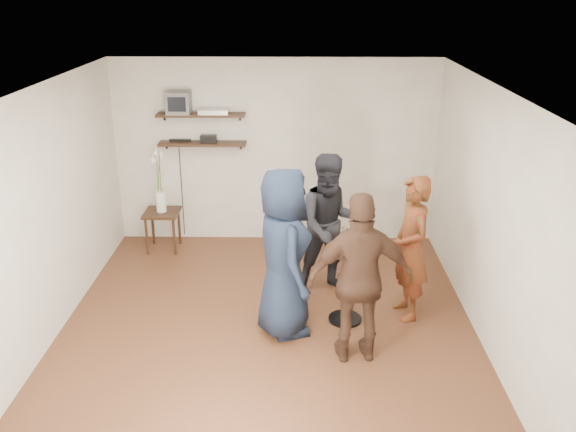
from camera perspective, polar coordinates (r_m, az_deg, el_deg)
The scene contains 18 objects.
room at distance 6.20m, azimuth -2.02°, elevation -0.04°, with size 4.58×5.08×2.68m.
shelf_upper at distance 8.43m, azimuth -8.15°, elevation 9.36°, with size 1.20×0.25×0.04m, color black.
shelf_lower at distance 8.52m, azimuth -8.01°, elevation 6.73°, with size 1.20×0.25×0.04m, color black.
crt_monitor at distance 8.45m, azimuth -10.19°, elevation 10.43°, with size 0.32×0.30×0.30m, color #59595B.
dvd_deck at distance 8.39m, azimuth -6.95°, elevation 9.70°, with size 0.40×0.24×0.06m, color silver.
radio at distance 8.49m, azimuth -7.46°, elevation 7.18°, with size 0.22×0.10×0.10m, color black.
power_strip at distance 8.61m, azimuth -10.04°, elevation 6.99°, with size 0.30×0.05×0.03m, color black.
side_table at distance 8.62m, azimuth -11.69°, elevation -0.16°, with size 0.48×0.48×0.57m.
vase_lilies at distance 8.49m, azimuth -11.89°, elevation 2.29°, with size 0.19×0.19×0.94m.
drinks_table at distance 6.67m, azimuth 5.52°, elevation -5.46°, with size 0.48×0.48×0.88m.
wine_glass_fl at distance 6.44m, azimuth 5.19°, elevation -1.99°, with size 0.07×0.07×0.20m.
wine_glass_fr at distance 6.46m, azimuth 6.14°, elevation -1.93°, with size 0.07×0.07×0.21m.
wine_glass_bl at distance 6.52m, azimuth 5.34°, elevation -1.65°, with size 0.07×0.07×0.21m.
wine_glass_br at distance 6.49m, azimuth 5.94°, elevation -1.76°, with size 0.07×0.07×0.22m.
person_plaid at distance 6.78m, azimuth 11.41°, elevation -2.98°, with size 0.60×0.39×1.64m, color red.
person_dark at distance 7.17m, azimuth 4.05°, elevation -0.86°, with size 0.84×0.65×1.72m, color black.
person_navy at distance 6.31m, azimuth -0.43°, elevation -3.49°, with size 0.89×0.58×1.82m, color #161F31.
person_brown at distance 5.91m, azimuth 6.81°, elevation -5.89°, with size 1.02×0.43×1.74m, color #42291C.
Camera 1 is at (0.32, -5.78, 3.54)m, focal length 38.00 mm.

